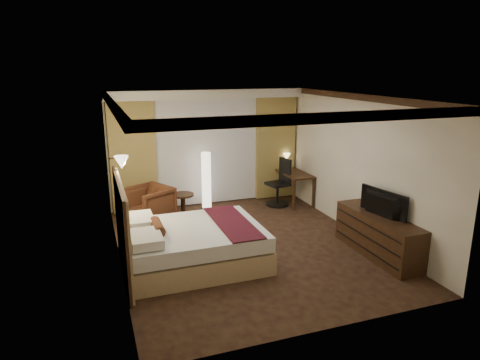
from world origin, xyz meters
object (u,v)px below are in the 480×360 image
object	(u,v)px
side_table	(183,206)
dresser	(378,235)
desk	(294,188)
armchair	(149,203)
television	(380,200)
office_chair	(278,182)
bed	(194,245)
floor_lamp	(206,181)

from	to	relation	value
side_table	dresser	xyz separation A→B (m)	(2.77, -3.02, 0.10)
desk	armchair	bearing A→B (deg)	-176.19
side_table	television	size ratio (longest dim) A/B	0.54
office_chair	television	distance (m)	3.17
armchair	side_table	size ratio (longest dim) A/B	1.62
bed	floor_lamp	world-z (taller)	floor_lamp
side_table	television	xyz separation A→B (m)	(2.74, -3.02, 0.74)
bed	armchair	distance (m)	2.24
desk	office_chair	size ratio (longest dim) A/B	1.03
dresser	office_chair	bearing A→B (deg)	99.08
dresser	desk	bearing A→B (deg)	90.91
armchair	office_chair	size ratio (longest dim) A/B	0.77
armchair	desk	world-z (taller)	armchair
floor_lamp	desk	size ratio (longest dim) A/B	1.17
side_table	dresser	world-z (taller)	dresser
side_table	office_chair	distance (m)	2.30
side_table	television	world-z (taller)	television
armchair	office_chair	world-z (taller)	office_chair
side_table	office_chair	bearing A→B (deg)	2.11
desk	office_chair	xyz separation A→B (m)	(-0.45, -0.05, 0.18)
bed	desk	bearing A→B (deg)	38.67
desk	office_chair	distance (m)	0.48
floor_lamp	television	xyz separation A→B (m)	(2.12, -3.38, 0.34)
armchair	dresser	bearing A→B (deg)	21.81
armchair	dresser	world-z (taller)	armchair
bed	floor_lamp	distance (m)	2.83
dresser	television	size ratio (longest dim) A/B	1.90
bed	office_chair	xyz separation A→B (m)	(2.58, 2.37, 0.23)
floor_lamp	office_chair	world-z (taller)	floor_lamp
side_table	desk	distance (m)	2.73
television	office_chair	bearing A→B (deg)	-2.05
armchair	desk	size ratio (longest dim) A/B	0.74
bed	armchair	world-z (taller)	armchair
desk	television	distance (m)	3.22
bed	side_table	world-z (taller)	bed
bed	dresser	xyz separation A→B (m)	(3.08, -0.73, 0.04)
floor_lamp	office_chair	distance (m)	1.68
side_table	desk	xyz separation A→B (m)	(2.72, 0.13, 0.11)
bed	television	bearing A→B (deg)	-13.44
office_chair	dresser	bearing A→B (deg)	-91.88
office_chair	armchair	bearing A→B (deg)	172.47
armchair	dresser	distance (m)	4.58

